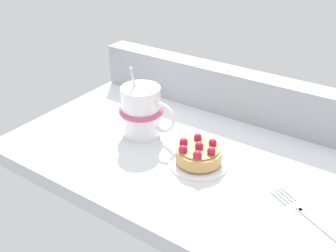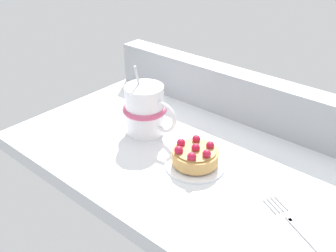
% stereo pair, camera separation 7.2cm
% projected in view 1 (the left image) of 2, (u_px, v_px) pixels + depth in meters
% --- Properties ---
extents(ground_plane, '(0.67, 0.42, 0.03)m').
position_uv_depth(ground_plane, '(186.00, 156.00, 0.75)').
color(ground_plane, silver).
extents(window_rail_back, '(0.66, 0.05, 0.10)m').
position_uv_depth(window_rail_back, '(230.00, 92.00, 0.85)').
color(window_rail_back, '#9EA3A8').
rests_on(window_rail_back, ground_plane).
extents(dessert_plate, '(0.11, 0.11, 0.01)m').
position_uv_depth(dessert_plate, '(198.00, 162.00, 0.70)').
color(dessert_plate, white).
rests_on(dessert_plate, ground_plane).
extents(raspberry_tart, '(0.08, 0.08, 0.04)m').
position_uv_depth(raspberry_tart, '(199.00, 153.00, 0.69)').
color(raspberry_tart, tan).
rests_on(raspberry_tart, dessert_plate).
extents(coffee_mug, '(0.13, 0.09, 0.14)m').
position_uv_depth(coffee_mug, '(141.00, 112.00, 0.76)').
color(coffee_mug, white).
rests_on(coffee_mug, ground_plane).
extents(dessert_fork, '(0.17, 0.10, 0.01)m').
position_uv_depth(dessert_fork, '(317.00, 223.00, 0.57)').
color(dessert_fork, '#B7B7BC').
rests_on(dessert_fork, ground_plane).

